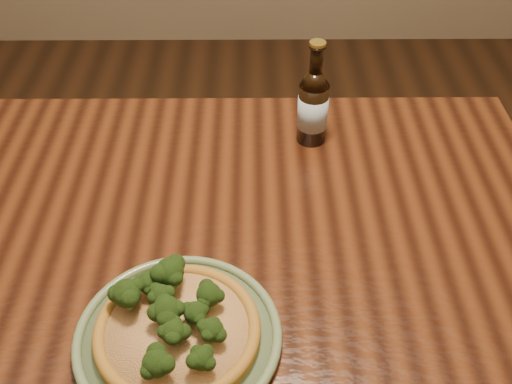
{
  "coord_description": "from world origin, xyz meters",
  "views": [
    {
      "loc": [
        0.26,
        -0.56,
        1.47
      ],
      "look_at": [
        0.27,
        0.16,
        0.82
      ],
      "focal_mm": 42.0,
      "sensor_mm": 36.0,
      "label": 1
    }
  ],
  "objects_px": {
    "plate": "(178,336)",
    "pizza": "(176,326)",
    "beer_bottle": "(313,106)",
    "table": "(103,287)"
  },
  "relations": [
    {
      "from": "plate",
      "to": "pizza",
      "type": "xyz_separation_m",
      "value": [
        -0.0,
        0.0,
        0.02
      ]
    },
    {
      "from": "beer_bottle",
      "to": "plate",
      "type": "bearing_deg",
      "value": -112.19
    },
    {
      "from": "plate",
      "to": "pizza",
      "type": "distance_m",
      "value": 0.02
    },
    {
      "from": "table",
      "to": "pizza",
      "type": "xyz_separation_m",
      "value": [
        0.15,
        -0.17,
        0.12
      ]
    },
    {
      "from": "plate",
      "to": "beer_bottle",
      "type": "bearing_deg",
      "value": 64.78
    },
    {
      "from": "plate",
      "to": "beer_bottle",
      "type": "xyz_separation_m",
      "value": [
        0.22,
        0.47,
        0.07
      ]
    },
    {
      "from": "table",
      "to": "plate",
      "type": "relative_size",
      "value": 5.46
    },
    {
      "from": "pizza",
      "to": "beer_bottle",
      "type": "relative_size",
      "value": 1.09
    },
    {
      "from": "table",
      "to": "plate",
      "type": "bearing_deg",
      "value": -48.13
    },
    {
      "from": "table",
      "to": "beer_bottle",
      "type": "relative_size",
      "value": 7.49
    }
  ]
}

